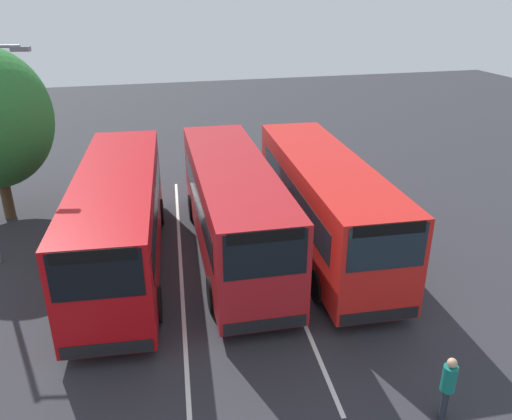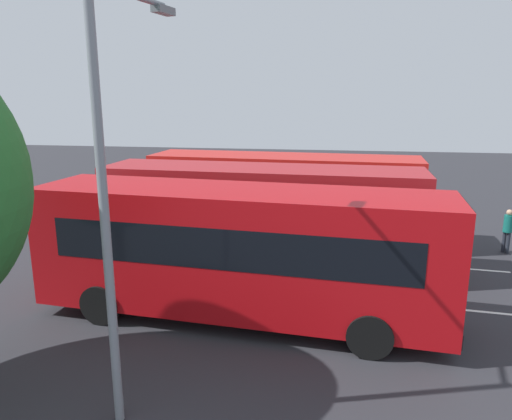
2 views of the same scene
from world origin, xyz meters
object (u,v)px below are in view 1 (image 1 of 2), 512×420
Objects in this scene: bus_center_left at (233,206)px; bus_center_right at (324,201)px; bus_far_left at (119,217)px; pedestrian at (448,384)px.

bus_center_left is 3.29m from bus_center_right.
bus_far_left is 1.00× the size of bus_center_right.
pedestrian is (8.32, -0.28, -0.91)m from bus_center_right.
bus_center_right is 8.37m from pedestrian.
bus_center_right is at bearing 85.55° from bus_center_left.
bus_center_left is at bearing -21.16° from pedestrian.
bus_center_left reaches higher than pedestrian.
bus_far_left is 11.11m from pedestrian.
bus_center_right is (0.37, 7.14, 0.00)m from bus_far_left.
bus_center_left is at bearing 95.18° from bus_far_left.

